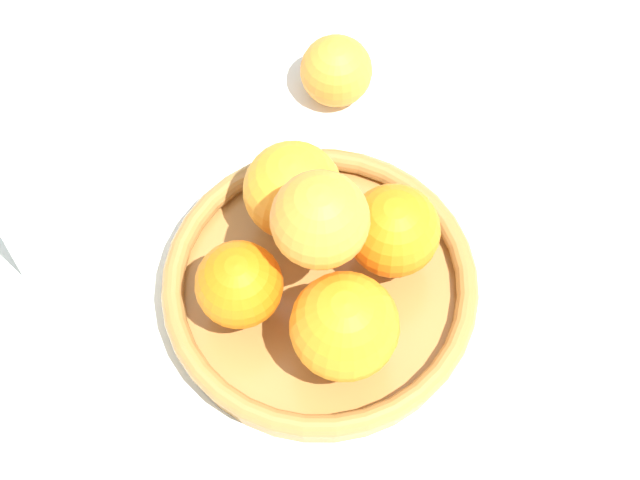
{
  "coord_description": "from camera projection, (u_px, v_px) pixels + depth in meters",
  "views": [
    {
      "loc": [
        -0.28,
        0.23,
        0.8
      ],
      "look_at": [
        0.0,
        0.0,
        0.1
      ],
      "focal_mm": 60.0,
      "sensor_mm": 36.0,
      "label": 1
    }
  ],
  "objects": [
    {
      "name": "fruit_bowl",
      "position": [
        320.0,
        289.0,
        0.87
      ],
      "size": [
        0.26,
        0.26,
        0.04
      ],
      "color": "#A57238",
      "rests_on": "ground_plane"
    },
    {
      "name": "drinking_glass",
      "position": [
        39.0,
        221.0,
        0.85
      ],
      "size": [
        0.06,
        0.06,
        0.12
      ],
      "primitive_type": "cylinder",
      "color": "silver",
      "rests_on": "ground_plane"
    },
    {
      "name": "stray_orange",
      "position": [
        336.0,
        71.0,
        0.95
      ],
      "size": [
        0.06,
        0.06,
        0.06
      ],
      "primitive_type": "sphere",
      "color": "orange",
      "rests_on": "ground_plane"
    },
    {
      "name": "orange_pile",
      "position": [
        321.0,
        251.0,
        0.81
      ],
      "size": [
        0.2,
        0.19,
        0.13
      ],
      "color": "orange",
      "rests_on": "fruit_bowl"
    },
    {
      "name": "ground_plane",
      "position": [
        320.0,
        298.0,
        0.88
      ],
      "size": [
        4.0,
        4.0,
        0.0
      ],
      "primitive_type": "plane",
      "color": "silver"
    }
  ]
}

